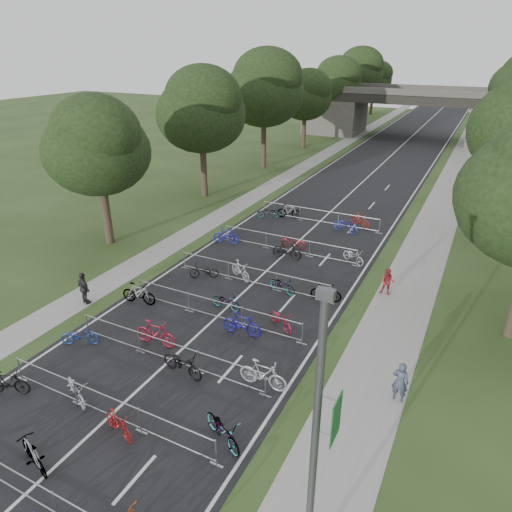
# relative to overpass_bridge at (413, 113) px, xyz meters

# --- Properties ---
(ground) EXTENTS (200.00, 200.00, 0.00)m
(ground) POSITION_rel_overpass_bridge_xyz_m (0.00, -65.00, -3.53)
(ground) COLOR #2C3F1B
(ground) RESTS_ON ground
(road) EXTENTS (11.00, 140.00, 0.01)m
(road) POSITION_rel_overpass_bridge_xyz_m (0.00, -15.00, -3.53)
(road) COLOR black
(road) RESTS_ON ground
(sidewalk_right) EXTENTS (3.00, 140.00, 0.01)m
(sidewalk_right) POSITION_rel_overpass_bridge_xyz_m (8.00, -15.00, -3.53)
(sidewalk_right) COLOR gray
(sidewalk_right) RESTS_ON ground
(sidewalk_left) EXTENTS (2.00, 140.00, 0.01)m
(sidewalk_left) POSITION_rel_overpass_bridge_xyz_m (-7.50, -15.00, -3.53)
(sidewalk_left) COLOR gray
(sidewalk_left) RESTS_ON ground
(lane_markings) EXTENTS (0.12, 140.00, 0.00)m
(lane_markings) POSITION_rel_overpass_bridge_xyz_m (0.00, -15.00, -3.53)
(lane_markings) COLOR silver
(lane_markings) RESTS_ON ground
(overpass_bridge) EXTENTS (31.00, 8.00, 7.05)m
(overpass_bridge) POSITION_rel_overpass_bridge_xyz_m (0.00, 0.00, 0.00)
(overpass_bridge) COLOR #47453F
(overpass_bridge) RESTS_ON ground
(lamppost) EXTENTS (0.61, 0.65, 8.21)m
(lamppost) POSITION_rel_overpass_bridge_xyz_m (8.33, -63.00, 0.75)
(lamppost) COLOR #4C4C51
(lamppost) RESTS_ON ground
(tree_left_0) EXTENTS (6.72, 6.72, 10.25)m
(tree_left_0) POSITION_rel_overpass_bridge_xyz_m (-11.39, -49.07, 2.96)
(tree_left_0) COLOR #33261C
(tree_left_0) RESTS_ON ground
(tree_left_1) EXTENTS (7.56, 7.56, 11.53)m
(tree_left_1) POSITION_rel_overpass_bridge_xyz_m (-11.39, -37.07, 3.77)
(tree_left_1) COLOR #33261C
(tree_left_1) RESTS_ON ground
(tree_left_2) EXTENTS (8.40, 8.40, 12.81)m
(tree_left_2) POSITION_rel_overpass_bridge_xyz_m (-11.39, -25.07, 4.58)
(tree_left_2) COLOR #33261C
(tree_left_2) RESTS_ON ground
(tree_left_3) EXTENTS (6.72, 6.72, 10.25)m
(tree_left_3) POSITION_rel_overpass_bridge_xyz_m (-11.39, -13.07, 2.96)
(tree_left_3) COLOR #33261C
(tree_left_3) RESTS_ON ground
(tree_left_4) EXTENTS (7.56, 7.56, 11.53)m
(tree_left_4) POSITION_rel_overpass_bridge_xyz_m (-11.39, -1.07, 3.77)
(tree_left_4) COLOR #33261C
(tree_left_4) RESTS_ON ground
(tree_left_5) EXTENTS (8.40, 8.40, 12.81)m
(tree_left_5) POSITION_rel_overpass_bridge_xyz_m (-11.39, 10.93, 4.58)
(tree_left_5) COLOR #33261C
(tree_left_5) RESTS_ON ground
(tree_left_6) EXTENTS (6.72, 6.72, 10.25)m
(tree_left_6) POSITION_rel_overpass_bridge_xyz_m (-11.39, 22.93, 2.96)
(tree_left_6) COLOR #33261C
(tree_left_6) RESTS_ON ground
(barrier_row_0) EXTENTS (9.70, 0.08, 1.10)m
(barrier_row_0) POSITION_rel_overpass_bridge_xyz_m (0.00, -65.00, -2.99)
(barrier_row_0) COLOR #94969B
(barrier_row_0) RESTS_ON ground
(barrier_row_1) EXTENTS (9.70, 0.08, 1.10)m
(barrier_row_1) POSITION_rel_overpass_bridge_xyz_m (0.00, -61.40, -2.99)
(barrier_row_1) COLOR #94969B
(barrier_row_1) RESTS_ON ground
(barrier_row_2) EXTENTS (9.70, 0.08, 1.10)m
(barrier_row_2) POSITION_rel_overpass_bridge_xyz_m (0.00, -57.80, -2.99)
(barrier_row_2) COLOR #94969B
(barrier_row_2) RESTS_ON ground
(barrier_row_3) EXTENTS (9.70, 0.08, 1.10)m
(barrier_row_3) POSITION_rel_overpass_bridge_xyz_m (0.00, -54.00, -2.99)
(barrier_row_3) COLOR #94969B
(barrier_row_3) RESTS_ON ground
(barrier_row_4) EXTENTS (9.70, 0.08, 1.10)m
(barrier_row_4) POSITION_rel_overpass_bridge_xyz_m (0.00, -50.00, -2.99)
(barrier_row_4) COLOR #94969B
(barrier_row_4) RESTS_ON ground
(barrier_row_5) EXTENTS (9.70, 0.08, 1.10)m
(barrier_row_5) POSITION_rel_overpass_bridge_xyz_m (0.00, -45.00, -2.99)
(barrier_row_5) COLOR #94969B
(barrier_row_5) RESTS_ON ground
(barrier_row_6) EXTENTS (9.70, 0.08, 1.10)m
(barrier_row_6) POSITION_rel_overpass_bridge_xyz_m (0.00, -39.00, -2.99)
(barrier_row_6) COLOR #94969B
(barrier_row_6) RESTS_ON ground
(bike_1) EXTENTS (1.90, 1.03, 1.10)m
(bike_1) POSITION_rel_overpass_bridge_xyz_m (-0.53, -64.07, -2.98)
(bike_1) COLOR #94969B
(bike_1) RESTS_ON ground
(bike_4) EXTENTS (1.79, 1.11, 1.04)m
(bike_4) POSITION_rel_overpass_bridge_xyz_m (-4.30, -62.16, -3.01)
(bike_4) COLOR black
(bike_4) RESTS_ON ground
(bike_5) EXTENTS (1.98, 1.40, 0.99)m
(bike_5) POSITION_rel_overpass_bridge_xyz_m (-1.68, -61.23, -3.04)
(bike_5) COLOR #9FA0A6
(bike_5) RESTS_ON ground
(bike_6) EXTENTS (1.71, 0.90, 0.99)m
(bike_6) POSITION_rel_overpass_bridge_xyz_m (0.95, -61.83, -3.04)
(bike_6) COLOR maroon
(bike_6) RESTS_ON ground
(bike_7) EXTENTS (2.14, 1.58, 1.07)m
(bike_7) POSITION_rel_overpass_bridge_xyz_m (4.30, -60.46, -3.00)
(bike_7) COLOR #94969B
(bike_7) RESTS_ON ground
(bike_8) EXTENTS (1.82, 1.33, 0.91)m
(bike_8) POSITION_rel_overpass_bridge_xyz_m (-4.30, -58.56, -3.08)
(bike_8) COLOR navy
(bike_8) RESTS_ON ground
(bike_9) EXTENTS (2.11, 0.76, 1.24)m
(bike_9) POSITION_rel_overpass_bridge_xyz_m (-1.21, -57.05, -2.91)
(bike_9) COLOR maroon
(bike_9) RESTS_ON ground
(bike_10) EXTENTS (2.16, 1.01, 1.09)m
(bike_10) POSITION_rel_overpass_bridge_xyz_m (1.03, -58.17, -2.99)
(bike_10) COLOR black
(bike_10) RESTS_ON ground
(bike_11) EXTENTS (2.05, 0.62, 1.23)m
(bike_11) POSITION_rel_overpass_bridge_xyz_m (4.30, -57.39, -2.92)
(bike_11) COLOR #B3B2BA
(bike_11) RESTS_ON ground
(bike_12) EXTENTS (2.01, 0.81, 1.17)m
(bike_12) POSITION_rel_overpass_bridge_xyz_m (-4.30, -54.53, -2.95)
(bike_12) COLOR #94969B
(bike_12) RESTS_ON ground
(bike_13) EXTENTS (1.70, 0.69, 0.87)m
(bike_13) POSITION_rel_overpass_bridge_xyz_m (0.03, -52.96, -3.10)
(bike_13) COLOR #94969B
(bike_13) RESTS_ON ground
(bike_14) EXTENTS (2.01, 0.69, 1.19)m
(bike_14) POSITION_rel_overpass_bridge_xyz_m (1.84, -54.60, -2.94)
(bike_14) COLOR navy
(bike_14) RESTS_ON ground
(bike_15) EXTENTS (1.81, 1.45, 0.92)m
(bike_15) POSITION_rel_overpass_bridge_xyz_m (3.23, -53.25, -3.07)
(bike_15) COLOR maroon
(bike_15) RESTS_ON ground
(bike_16) EXTENTS (1.76, 1.33, 0.89)m
(bike_16) POSITION_rel_overpass_bridge_xyz_m (-2.85, -50.55, -3.09)
(bike_16) COLOR black
(bike_16) RESTS_ON ground
(bike_17) EXTENTS (1.86, 1.34, 1.11)m
(bike_17) POSITION_rel_overpass_bridge_xyz_m (-0.91, -49.70, -2.98)
(bike_17) COLOR #9C9DA3
(bike_17) RESTS_ON ground
(bike_18) EXTENTS (1.83, 1.04, 0.91)m
(bike_18) POSITION_rel_overpass_bridge_xyz_m (1.88, -50.06, -3.08)
(bike_18) COLOR #94969B
(bike_18) RESTS_ON ground
(bike_19) EXTENTS (1.71, 0.68, 1.00)m
(bike_19) POSITION_rel_overpass_bridge_xyz_m (4.30, -49.84, -3.03)
(bike_19) COLOR #94969B
(bike_19) RESTS_ON ground
(bike_20) EXTENTS (1.92, 0.89, 1.11)m
(bike_20) POSITION_rel_overpass_bridge_xyz_m (-4.30, -45.53, -2.98)
(bike_20) COLOR navy
(bike_20) RESTS_ON ground
(bike_21) EXTENTS (1.79, 0.71, 0.92)m
(bike_21) POSITION_rel_overpass_bridge_xyz_m (0.13, -44.26, -3.07)
(bike_21) COLOR maroon
(bike_21) RESTS_ON ground
(bike_22) EXTENTS (1.97, 0.61, 1.18)m
(bike_22) POSITION_rel_overpass_bridge_xyz_m (0.39, -45.98, -2.95)
(bike_22) COLOR black
(bike_22) RESTS_ON ground
(bike_23) EXTENTS (1.80, 1.39, 0.91)m
(bike_23) POSITION_rel_overpass_bridge_xyz_m (4.30, -44.63, -3.08)
(bike_23) COLOR silver
(bike_23) RESTS_ON ground
(bike_24) EXTENTS (1.90, 1.41, 0.95)m
(bike_24) POSITION_rel_overpass_bridge_xyz_m (-3.87, -39.74, -3.06)
(bike_24) COLOR #94969B
(bike_24) RESTS_ON ground
(bike_25) EXTENTS (1.92, 0.92, 1.11)m
(bike_25) POSITION_rel_overpass_bridge_xyz_m (-2.48, -38.97, -2.98)
(bike_25) COLOR #94969B
(bike_25) RESTS_ON ground
(bike_26) EXTENTS (2.13, 1.25, 1.06)m
(bike_26) POSITION_rel_overpass_bridge_xyz_m (2.33, -39.87, -3.00)
(bike_26) COLOR #1C2B9E
(bike_26) RESTS_ON ground
(bike_27) EXTENTS (1.78, 1.24, 1.05)m
(bike_27) POSITION_rel_overpass_bridge_xyz_m (3.01, -38.34, -3.01)
(bike_27) COLOR maroon
(bike_27) RESTS_ON ground
(pedestrian_a) EXTENTS (0.65, 0.45, 1.71)m
(pedestrian_a) POSITION_rel_overpass_bridge_xyz_m (9.20, -55.70, -2.68)
(pedestrian_a) COLOR #363D51
(pedestrian_a) RESTS_ON ground
(pedestrian_b) EXTENTS (0.77, 0.62, 1.53)m
(pedestrian_b) POSITION_rel_overpass_bridge_xyz_m (7.02, -47.71, -2.77)
(pedestrian_b) COLOR maroon
(pedestrian_b) RESTS_ON ground
(pedestrian_c) EXTENTS (1.13, 0.71, 1.79)m
(pedestrian_c) POSITION_rel_overpass_bridge_xyz_m (-6.80, -55.79, -2.64)
(pedestrian_c) COLOR #232425
(pedestrian_c) RESTS_ON ground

